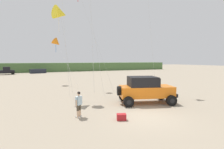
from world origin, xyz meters
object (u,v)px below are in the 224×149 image
at_px(jeep, 146,89).
at_px(person_watching, 79,103).
at_px(distant_pickup, 5,71).
at_px(kite_purple_stunt, 60,14).
at_px(kite_green_box, 57,43).
at_px(cooler_box, 121,117).
at_px(distant_sedan, 38,71).

height_order(jeep, person_watching, jeep).
bearing_deg(jeep, distant_pickup, 113.30).
distance_m(person_watching, kite_purple_stunt, 8.82).
height_order(person_watching, kite_purple_stunt, kite_purple_stunt).
bearing_deg(kite_purple_stunt, distant_pickup, 106.67).
relative_size(jeep, kite_purple_stunt, 0.60).
bearing_deg(distant_pickup, kite_green_box, -65.03).
height_order(distant_pickup, kite_purple_stunt, kite_purple_stunt).
bearing_deg(kite_green_box, cooler_box, -83.58).
xyz_separation_m(kite_purple_stunt, kite_green_box, (0.60, 10.86, -1.50)).
bearing_deg(distant_sedan, person_watching, -100.01).
bearing_deg(jeep, kite_purple_stunt, 146.05).
bearing_deg(cooler_box, distant_sedan, 116.16).
distance_m(jeep, person_watching, 6.09).
distance_m(distant_sedan, kite_green_box, 25.76).
xyz_separation_m(jeep, kite_green_box, (-5.69, 15.09, 5.09)).
bearing_deg(kite_green_box, kite_purple_stunt, -93.17).
distance_m(jeep, kite_purple_stunt, 10.04).
relative_size(jeep, kite_green_box, 0.70).
height_order(distant_pickup, kite_green_box, kite_green_box).
xyz_separation_m(jeep, cooler_box, (-3.67, -2.81, -1.01)).
height_order(cooler_box, distant_pickup, distant_pickup).
bearing_deg(jeep, kite_green_box, 110.64).
xyz_separation_m(person_watching, kite_green_box, (0.25, 16.40, 5.36)).
xyz_separation_m(distant_pickup, distant_sedan, (7.73, 1.76, -0.34)).
height_order(jeep, kite_purple_stunt, kite_purple_stunt).
distance_m(distant_pickup, kite_green_box, 26.12).
bearing_deg(cooler_box, jeep, 56.80).
relative_size(jeep, distant_pickup, 1.04).
bearing_deg(distant_sedan, kite_green_box, -96.89).
xyz_separation_m(jeep, distant_sedan, (-8.75, 40.03, -0.60)).
height_order(cooler_box, kite_green_box, kite_green_box).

